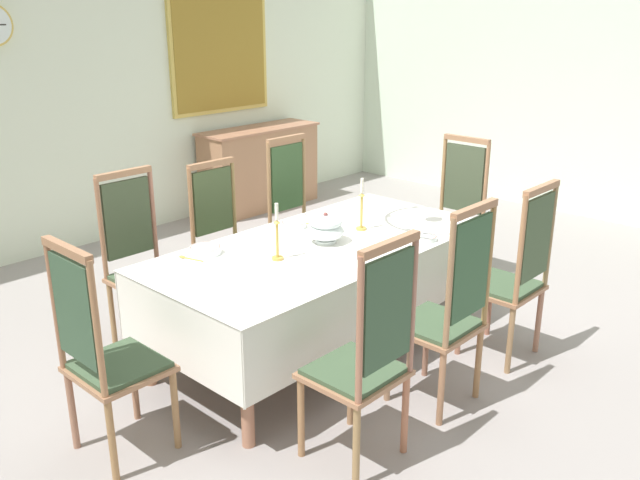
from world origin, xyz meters
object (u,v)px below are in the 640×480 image
Objects in this scene: dining_table at (322,255)px; chair_north_a at (141,260)px; candlestick_east at (362,209)px; candlestick_west at (277,237)px; chair_south_c at (514,273)px; chair_head_west at (104,352)px; bowl_far_left at (316,216)px; sideboard at (260,168)px; chair_south_b at (448,308)px; chair_south_a at (366,355)px; chair_head_east at (454,214)px; bowl_near_right at (205,250)px; bowl_far_right at (426,238)px; chair_north_b at (225,237)px; soup_tureen at (326,228)px; spoon_primary at (302,222)px; chair_north_c at (298,212)px; bowl_near_left at (294,224)px; spoon_secondary at (185,257)px; framed_painting at (220,51)px.

dining_table is 1.20m from chair_north_a.
dining_table is 6.39× the size of candlestick_east.
candlestick_west is at bearing -180.00° from dining_table.
dining_table is 1.95× the size of chair_south_c.
candlestick_west is at bearing 90.00° from chair_head_west.
bowl_far_left is 2.90m from sideboard.
chair_south_b is at bearing -105.99° from bowl_far_left.
chair_south_a is 1.00× the size of chair_head_east.
chair_south_a is 1.36m from bowl_near_right.
chair_head_east is (3.10, 0.00, 0.01)m from chair_head_west.
candlestick_east is at bearing 110.21° from chair_south_c.
chair_north_a is at bearing 131.24° from bowl_far_right.
chair_north_b reaches higher than sideboard.
chair_south_b is at bearing -92.94° from soup_tureen.
chair_south_b is 5.00× the size of soup_tureen.
bowl_far_left is (-0.37, 1.36, 0.17)m from chair_south_c.
chair_head_east is 2.21m from bowl_near_right.
chair_south_c is at bearing 0.16° from chair_south_b.
chair_south_b reaches higher than bowl_far_right.
chair_south_a is 1.46m from chair_south_c.
spoon_primary is at bearing 32.86° from candlestick_west.
chair_north_c reaches higher than spoon_primary.
bowl_near_left is at bearing 144.75° from chair_north_a.
chair_south_c is 1.06m from candlestick_east.
chair_head_east is at bearing 0.00° from candlestick_west.
sideboard is at bearing -145.83° from chair_north_a.
chair_head_east is 1.15m from bowl_far_right.
spoon_secondary is at bearing 176.63° from bowl_near_left.
bowl_near_left is at bearing -172.09° from bowl_far_left.
bowl_near_right is 0.84m from spoon_primary.
chair_head_west is at bearing -168.51° from spoon_secondary.
chair_north_c is (0.76, 1.92, -0.01)m from chair_south_b.
chair_north_a is 7.08× the size of bowl_far_left.
soup_tureen is at bearing -102.20° from bowl_near_left.
spoon_primary is (0.24, -0.56, 0.18)m from chair_north_b.
chair_north_a is 3.27× the size of candlestick_east.
chair_head_west is 0.80× the size of sideboard.
dining_table is at bearing -119.19° from framed_painting.
chair_north_a is 1.26m from chair_head_west.
bowl_far_left is (1.10, -0.55, 0.17)m from chair_north_a.
chair_north_c reaches higher than spoon_secondary.
dining_table is at bearing -132.89° from bowl_far_left.
chair_head_west is at bearing -157.17° from bowl_near_right.
chair_head_west is 2.11m from bowl_far_right.
candlestick_west is (-0.37, -0.95, 0.31)m from chair_north_b.
bowl_far_right is (0.12, -0.44, -0.13)m from candlestick_east.
spoon_primary is (-0.17, 0.39, -0.14)m from candlestick_east.
chair_north_a is 1.11m from spoon_primary.
chair_north_a is at bearing 139.16° from chair_head_west.
dining_table is at bearing 180.00° from candlestick_east.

